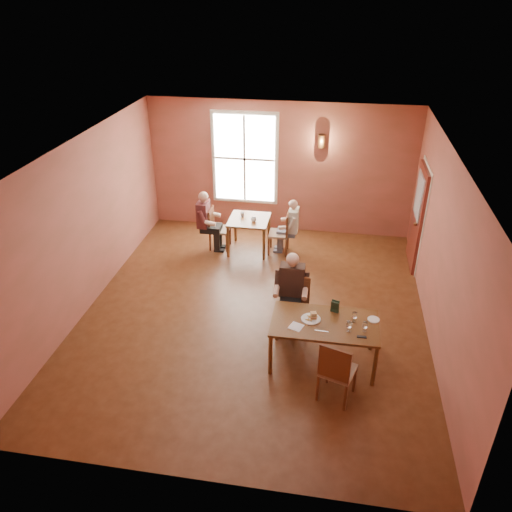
% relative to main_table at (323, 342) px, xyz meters
% --- Properties ---
extents(ground, '(6.00, 7.00, 0.01)m').
position_rel_main_table_xyz_m(ground, '(-1.27, 1.12, -0.38)').
color(ground, brown).
rests_on(ground, ground).
extents(wall_back, '(6.00, 0.04, 3.00)m').
position_rel_main_table_xyz_m(wall_back, '(-1.27, 4.62, 1.12)').
color(wall_back, brown).
rests_on(wall_back, ground).
extents(wall_front, '(6.00, 0.04, 3.00)m').
position_rel_main_table_xyz_m(wall_front, '(-1.27, -2.38, 1.12)').
color(wall_front, brown).
rests_on(wall_front, ground).
extents(wall_left, '(0.04, 7.00, 3.00)m').
position_rel_main_table_xyz_m(wall_left, '(-4.27, 1.12, 1.12)').
color(wall_left, brown).
rests_on(wall_left, ground).
extents(wall_right, '(0.04, 7.00, 3.00)m').
position_rel_main_table_xyz_m(wall_right, '(1.73, 1.12, 1.12)').
color(wall_right, brown).
rests_on(wall_right, ground).
extents(ceiling, '(6.00, 7.00, 0.04)m').
position_rel_main_table_xyz_m(ceiling, '(-1.27, 1.12, 2.62)').
color(ceiling, white).
rests_on(ceiling, wall_back).
extents(window, '(1.36, 0.10, 1.96)m').
position_rel_main_table_xyz_m(window, '(-2.07, 4.57, 1.32)').
color(window, white).
rests_on(window, wall_back).
extents(door, '(0.12, 1.04, 2.10)m').
position_rel_main_table_xyz_m(door, '(1.67, 3.42, 0.67)').
color(door, maroon).
rests_on(door, ground).
extents(wall_sconce, '(0.16, 0.16, 0.28)m').
position_rel_main_table_xyz_m(wall_sconce, '(-0.37, 4.52, 1.82)').
color(wall_sconce, brown).
rests_on(wall_sconce, wall_back).
extents(main_table, '(1.61, 0.90, 0.75)m').
position_rel_main_table_xyz_m(main_table, '(0.00, 0.00, 0.00)').
color(main_table, brown).
rests_on(main_table, ground).
extents(chair_diner_main, '(0.44, 0.44, 0.99)m').
position_rel_main_table_xyz_m(chair_diner_main, '(-0.50, 0.65, 0.12)').
color(chair_diner_main, '#4B3118').
rests_on(chair_diner_main, ground).
extents(diner_main, '(0.53, 0.53, 1.34)m').
position_rel_main_table_xyz_m(diner_main, '(-0.50, 0.62, 0.29)').
color(diner_main, black).
rests_on(diner_main, ground).
extents(chair_empty, '(0.57, 0.57, 1.01)m').
position_rel_main_table_xyz_m(chair_empty, '(0.23, -0.72, 0.13)').
color(chair_empty, '#542D18').
rests_on(chair_empty, ground).
extents(plate_food, '(0.39, 0.39, 0.04)m').
position_rel_main_table_xyz_m(plate_food, '(-0.21, 0.03, 0.40)').
color(plate_food, white).
rests_on(plate_food, main_table).
extents(sandwich, '(0.11, 0.10, 0.11)m').
position_rel_main_table_xyz_m(sandwich, '(-0.18, 0.05, 0.43)').
color(sandwich, tan).
rests_on(sandwich, main_table).
extents(goblet_a, '(0.09, 0.09, 0.18)m').
position_rel_main_table_xyz_m(goblet_a, '(0.43, 0.09, 0.47)').
color(goblet_a, white).
rests_on(goblet_a, main_table).
extents(goblet_b, '(0.10, 0.10, 0.18)m').
position_rel_main_table_xyz_m(goblet_b, '(0.58, -0.13, 0.47)').
color(goblet_b, white).
rests_on(goblet_b, main_table).
extents(goblet_c, '(0.09, 0.09, 0.19)m').
position_rel_main_table_xyz_m(goblet_c, '(0.35, -0.17, 0.47)').
color(goblet_c, white).
rests_on(goblet_c, main_table).
extents(menu_stand, '(0.14, 0.10, 0.21)m').
position_rel_main_table_xyz_m(menu_stand, '(0.14, 0.29, 0.48)').
color(menu_stand, '#1C311F').
rests_on(menu_stand, main_table).
extents(knife, '(0.20, 0.02, 0.00)m').
position_rel_main_table_xyz_m(knife, '(-0.04, -0.22, 0.38)').
color(knife, silver).
rests_on(knife, main_table).
extents(napkin, '(0.25, 0.25, 0.01)m').
position_rel_main_table_xyz_m(napkin, '(-0.41, -0.18, 0.38)').
color(napkin, white).
rests_on(napkin, main_table).
extents(side_plate, '(0.20, 0.20, 0.01)m').
position_rel_main_table_xyz_m(side_plate, '(0.72, 0.18, 0.38)').
color(side_plate, silver).
rests_on(side_plate, main_table).
extents(sunglasses, '(0.14, 0.04, 0.02)m').
position_rel_main_table_xyz_m(sunglasses, '(0.54, -0.27, 0.38)').
color(sunglasses, black).
rests_on(sunglasses, main_table).
extents(second_table, '(0.85, 0.85, 0.75)m').
position_rel_main_table_xyz_m(second_table, '(-1.77, 3.43, -0.00)').
color(second_table, brown).
rests_on(second_table, ground).
extents(chair_diner_white, '(0.42, 0.42, 0.94)m').
position_rel_main_table_xyz_m(chair_diner_white, '(-1.12, 3.43, 0.09)').
color(chair_diner_white, '#4C2E17').
rests_on(chair_diner_white, ground).
extents(diner_white, '(0.47, 0.47, 1.18)m').
position_rel_main_table_xyz_m(diner_white, '(-1.09, 3.43, 0.21)').
color(diner_white, white).
rests_on(diner_white, ground).
extents(chair_diner_maroon, '(0.41, 0.41, 0.92)m').
position_rel_main_table_xyz_m(chair_diner_maroon, '(-2.42, 3.43, 0.08)').
color(chair_diner_maroon, '#3C1C0D').
rests_on(chair_diner_maroon, ground).
extents(diner_maroon, '(0.52, 0.52, 1.30)m').
position_rel_main_table_xyz_m(diner_maroon, '(-2.45, 3.43, 0.27)').
color(diner_maroon, maroon).
rests_on(diner_maroon, ground).
extents(cup_a, '(0.12, 0.12, 0.09)m').
position_rel_main_table_xyz_m(cup_a, '(-1.65, 3.32, 0.42)').
color(cup_a, silver).
rests_on(cup_a, second_table).
extents(cup_b, '(0.12, 0.12, 0.09)m').
position_rel_main_table_xyz_m(cup_b, '(-1.93, 3.54, 0.42)').
color(cup_b, white).
rests_on(cup_b, second_table).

